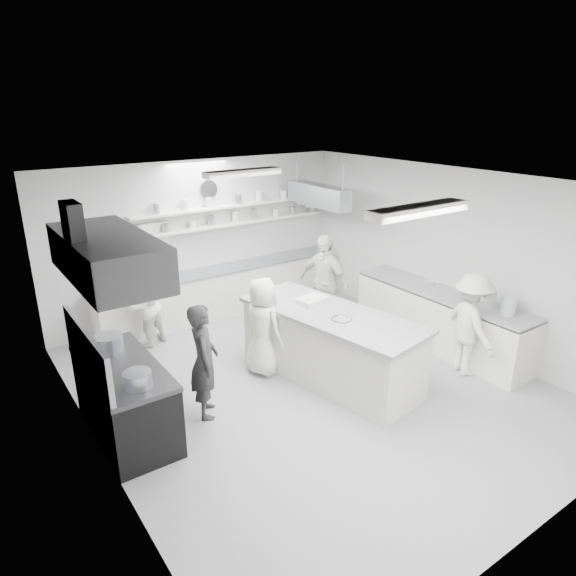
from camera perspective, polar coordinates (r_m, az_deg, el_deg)
floor at (r=7.83m, az=2.38°, el=-10.74°), size 6.00×7.00×0.02m
ceiling at (r=6.81m, az=2.75°, el=11.68°), size 6.00×7.00×0.02m
wall_back at (r=10.06m, az=-9.70°, el=5.37°), size 6.00×0.04×3.00m
wall_front at (r=5.15m, az=27.43°, el=-11.45°), size 6.00×0.04×3.00m
wall_left at (r=5.99m, az=-21.05°, el=-6.03°), size 0.04×7.00×3.00m
wall_right at (r=9.23m, az=17.54°, el=3.40°), size 0.04×7.00×3.00m
stove at (r=6.91m, az=-17.58°, el=-11.91°), size 0.80×1.80×0.90m
exhaust_hood at (r=6.15m, az=-19.41°, el=3.36°), size 0.85×2.00×0.50m
back_counter at (r=10.23m, az=-7.12°, el=-0.35°), size 5.00×0.60×0.92m
shelf_lower at (r=10.19m, az=-5.89°, el=7.19°), size 4.20×0.26×0.04m
shelf_upper at (r=10.12m, az=-5.96°, el=9.12°), size 4.20×0.26×0.04m
pass_through_window at (r=9.59m, az=-16.64°, el=3.78°), size 1.30×0.04×1.00m
wall_clock at (r=9.91m, az=-8.86°, el=10.82°), size 0.32×0.05×0.32m
right_counter at (r=9.19m, az=16.49°, el=-3.40°), size 0.74×3.30×0.94m
pot_rack at (r=10.00m, az=3.40°, el=10.23°), size 0.30×1.60×0.40m
light_fixture_front at (r=5.52m, az=14.31°, el=8.40°), size 1.30×0.25×0.10m
light_fixture_rear at (r=8.30m, az=-5.04°, el=12.65°), size 1.30×0.25×0.10m
prep_island at (r=7.80m, az=4.76°, el=-6.55°), size 1.51×2.92×1.03m
stove_pot at (r=7.04m, az=-19.31°, el=-5.99°), size 0.37×0.37×0.26m
cook_stove at (r=6.87m, az=-9.32°, el=-8.01°), size 0.58×0.68×1.59m
cook_back at (r=9.05m, az=-15.72°, el=-1.88°), size 0.87×0.78×1.47m
cook_island_left at (r=7.83m, az=-2.81°, el=-4.28°), size 0.61×0.82×1.55m
cook_island_right at (r=9.33m, az=3.97°, el=0.58°), size 0.69×1.13×1.80m
cook_right at (r=8.27m, az=19.62°, el=-3.87°), size 0.90×1.18×1.62m
bowl_island_a at (r=7.36m, az=5.95°, el=-3.60°), size 0.34×0.34×0.07m
bowl_island_b at (r=7.21m, az=5.02°, el=-4.13°), size 0.21×0.21×0.06m
bowl_right at (r=9.42m, az=15.70°, el=0.50°), size 0.30×0.30×0.06m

